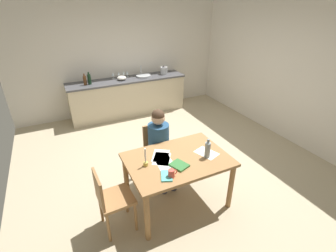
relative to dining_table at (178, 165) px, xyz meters
name	(u,v)px	position (x,y,z in m)	size (l,w,h in m)	color
ground_plane	(168,159)	(0.36, 1.03, -0.66)	(5.20, 5.20, 0.04)	tan
wall_back	(121,59)	(0.36, 3.63, 0.66)	(5.20, 0.12, 2.60)	silver
wall_right	(284,72)	(2.96, 1.03, 0.66)	(0.12, 5.20, 2.60)	silver
kitchen_counter	(129,96)	(0.36, 3.27, -0.19)	(2.84, 0.64, 0.90)	beige
dining_table	(178,165)	(0.00, 0.00, 0.00)	(1.33, 0.93, 0.74)	#9E7042
chair_at_table	(157,149)	(0.01, 0.70, -0.16)	(0.41, 0.41, 0.86)	#9E7042
person_seated	(160,143)	(0.00, 0.56, 0.04)	(0.33, 0.60, 1.19)	navy
chair_side_empty	(111,198)	(-0.93, -0.06, -0.15)	(0.42, 0.42, 0.87)	#9E7042
coffee_mug	(172,173)	(-0.24, -0.30, 0.15)	(0.12, 0.08, 0.10)	#D84C3F
candlestick	(146,161)	(-0.43, 0.04, 0.17)	(0.06, 0.06, 0.25)	gold
book_magazine	(179,165)	(-0.06, -0.15, 0.11)	(0.17, 0.21, 0.03)	#337337
book_cookery	(167,176)	(-0.29, -0.27, 0.11)	(0.13, 0.20, 0.02)	#53B8B3
paper_letter	(162,159)	(-0.19, 0.08, 0.10)	(0.21, 0.30, 0.00)	white
paper_bill	(161,156)	(-0.17, 0.15, 0.10)	(0.21, 0.30, 0.00)	white
paper_envelope	(165,163)	(-0.19, -0.02, 0.10)	(0.21, 0.30, 0.00)	white
paper_receipt	(206,153)	(0.41, -0.06, 0.10)	(0.21, 0.30, 0.00)	white
wine_bottle_on_table	(208,150)	(0.37, -0.14, 0.21)	(0.08, 0.08, 0.27)	#8C999E
sink_unit	(143,76)	(0.78, 3.28, 0.28)	(0.36, 0.36, 0.24)	#B2B7BC
bottle_oil	(85,80)	(-0.63, 3.23, 0.37)	(0.07, 0.07, 0.25)	#593319
bottle_vinegar	(89,79)	(-0.53, 3.23, 0.38)	(0.08, 0.08, 0.28)	black
mixing_bowl	(122,78)	(0.22, 3.24, 0.31)	(0.21, 0.21, 0.10)	white
stovetop_kettle	(164,70)	(1.34, 3.27, 0.36)	(0.18, 0.18, 0.22)	#B7BABF
wine_glass_near_sink	(127,73)	(0.41, 3.42, 0.37)	(0.07, 0.07, 0.15)	silver
wine_glass_by_kettle	(124,73)	(0.32, 3.42, 0.37)	(0.07, 0.07, 0.15)	silver
wine_glass_back_left	(119,74)	(0.20, 3.42, 0.37)	(0.07, 0.07, 0.15)	silver
wine_glass_back_right	(113,74)	(0.06, 3.42, 0.37)	(0.07, 0.07, 0.15)	silver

